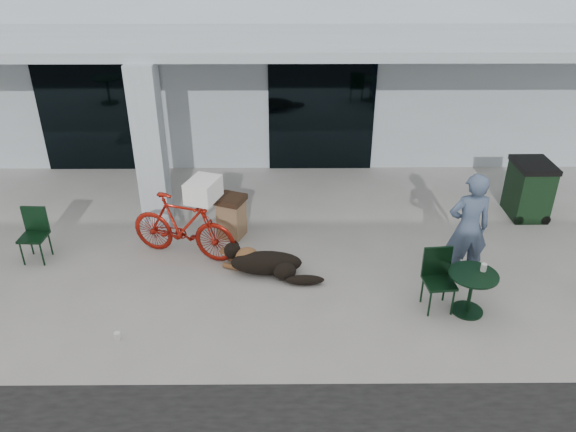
{
  "coord_description": "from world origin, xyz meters",
  "views": [
    {
      "loc": [
        0.95,
        -7.32,
        5.37
      ],
      "look_at": [
        1.01,
        0.73,
        1.0
      ],
      "focal_mm": 35.0,
      "sensor_mm": 36.0,
      "label": 1
    }
  ],
  "objects_px": {
    "wheeled_bin": "(529,189)",
    "cafe_table_far": "(470,293)",
    "bicycle": "(183,226)",
    "cafe_chair_near": "(33,236)",
    "dog": "(266,262)",
    "person": "(468,228)",
    "trash_receptacle": "(232,216)",
    "cafe_chair_far_a": "(439,282)"
  },
  "relations": [
    {
      "from": "dog",
      "to": "cafe_table_far",
      "type": "bearing_deg",
      "value": 1.81
    },
    {
      "from": "trash_receptacle",
      "to": "cafe_chair_far_a",
      "type": "bearing_deg",
      "value": -34.0
    },
    {
      "from": "cafe_chair_near",
      "to": "trash_receptacle",
      "type": "xyz_separation_m",
      "value": [
        3.33,
        0.82,
        -0.07
      ]
    },
    {
      "from": "cafe_chair_near",
      "to": "person",
      "type": "distance_m",
      "value": 7.28
    },
    {
      "from": "trash_receptacle",
      "to": "wheeled_bin",
      "type": "height_order",
      "value": "wheeled_bin"
    },
    {
      "from": "bicycle",
      "to": "cafe_chair_far_a",
      "type": "relative_size",
      "value": 2.01
    },
    {
      "from": "cafe_table_far",
      "to": "cafe_chair_far_a",
      "type": "height_order",
      "value": "cafe_chair_far_a"
    },
    {
      "from": "person",
      "to": "trash_receptacle",
      "type": "xyz_separation_m",
      "value": [
        -3.91,
        1.42,
        -0.54
      ]
    },
    {
      "from": "bicycle",
      "to": "wheeled_bin",
      "type": "xyz_separation_m",
      "value": [
        6.58,
        1.47,
        -0.02
      ]
    },
    {
      "from": "trash_receptacle",
      "to": "person",
      "type": "bearing_deg",
      "value": -19.91
    },
    {
      "from": "bicycle",
      "to": "cafe_chair_near",
      "type": "xyz_separation_m",
      "value": [
        -2.56,
        -0.13,
        -0.11
      ]
    },
    {
      "from": "cafe_chair_far_a",
      "to": "person",
      "type": "distance_m",
      "value": 1.11
    },
    {
      "from": "cafe_chair_near",
      "to": "cafe_table_far",
      "type": "bearing_deg",
      "value": -9.12
    },
    {
      "from": "cafe_table_far",
      "to": "person",
      "type": "bearing_deg",
      "value": 81.23
    },
    {
      "from": "cafe_table_far",
      "to": "person",
      "type": "height_order",
      "value": "person"
    },
    {
      "from": "cafe_table_far",
      "to": "wheeled_bin",
      "type": "xyz_separation_m",
      "value": [
        2.03,
        3.1,
        0.22
      ]
    },
    {
      "from": "cafe_table_far",
      "to": "trash_receptacle",
      "type": "relative_size",
      "value": 0.9
    },
    {
      "from": "dog",
      "to": "cafe_chair_near",
      "type": "height_order",
      "value": "cafe_chair_near"
    },
    {
      "from": "bicycle",
      "to": "person",
      "type": "distance_m",
      "value": 4.75
    },
    {
      "from": "cafe_table_far",
      "to": "trash_receptacle",
      "type": "distance_m",
      "value": 4.42
    },
    {
      "from": "cafe_chair_near",
      "to": "cafe_table_far",
      "type": "height_order",
      "value": "cafe_chair_near"
    },
    {
      "from": "bicycle",
      "to": "cafe_table_far",
      "type": "xyz_separation_m",
      "value": [
        4.55,
        -1.63,
        -0.25
      ]
    },
    {
      "from": "wheeled_bin",
      "to": "cafe_table_far",
      "type": "bearing_deg",
      "value": -123.77
    },
    {
      "from": "person",
      "to": "trash_receptacle",
      "type": "relative_size",
      "value": 2.33
    },
    {
      "from": "dog",
      "to": "wheeled_bin",
      "type": "relative_size",
      "value": 1.21
    },
    {
      "from": "trash_receptacle",
      "to": "wheeled_bin",
      "type": "xyz_separation_m",
      "value": [
        5.8,
        0.78,
        0.16
      ]
    },
    {
      "from": "wheeled_bin",
      "to": "trash_receptacle",
      "type": "bearing_deg",
      "value": -172.79
    },
    {
      "from": "cafe_chair_far_a",
      "to": "wheeled_bin",
      "type": "height_order",
      "value": "wheeled_bin"
    },
    {
      "from": "dog",
      "to": "trash_receptacle",
      "type": "bearing_deg",
      "value": 138.68
    },
    {
      "from": "bicycle",
      "to": "cafe_chair_far_a",
      "type": "bearing_deg",
      "value": -91.81
    },
    {
      "from": "cafe_chair_near",
      "to": "cafe_chair_far_a",
      "type": "xyz_separation_m",
      "value": [
        6.64,
        -1.41,
        0.01
      ]
    },
    {
      "from": "person",
      "to": "cafe_chair_near",
      "type": "bearing_deg",
      "value": -8.18
    },
    {
      "from": "cafe_chair_far_a",
      "to": "bicycle",
      "type": "bearing_deg",
      "value": 153.48
    },
    {
      "from": "cafe_table_far",
      "to": "wheeled_bin",
      "type": "relative_size",
      "value": 0.65
    },
    {
      "from": "bicycle",
      "to": "dog",
      "type": "xyz_separation_m",
      "value": [
        1.45,
        -0.58,
        -0.36
      ]
    },
    {
      "from": "cafe_chair_near",
      "to": "trash_receptacle",
      "type": "height_order",
      "value": "cafe_chair_near"
    },
    {
      "from": "cafe_chair_far_a",
      "to": "wheeled_bin",
      "type": "relative_size",
      "value": 0.86
    },
    {
      "from": "person",
      "to": "wheeled_bin",
      "type": "distance_m",
      "value": 2.93
    },
    {
      "from": "bicycle",
      "to": "cafe_chair_near",
      "type": "bearing_deg",
      "value": 111.88
    },
    {
      "from": "dog",
      "to": "cafe_table_far",
      "type": "distance_m",
      "value": 3.27
    },
    {
      "from": "cafe_table_far",
      "to": "wheeled_bin",
      "type": "height_order",
      "value": "wheeled_bin"
    },
    {
      "from": "cafe_chair_far_a",
      "to": "trash_receptacle",
      "type": "bearing_deg",
      "value": 140.22
    }
  ]
}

